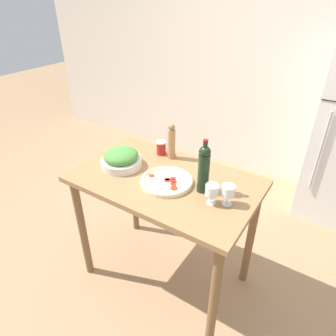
{
  "coord_description": "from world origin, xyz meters",
  "views": [
    {
      "loc": [
        0.9,
        -1.34,
        1.97
      ],
      "look_at": [
        0.0,
        0.04,
        0.98
      ],
      "focal_mm": 32.0,
      "sensor_mm": 36.0,
      "label": 1
    }
  ],
  "objects": [
    {
      "name": "homemade_pizza",
      "position": [
        0.04,
        -0.04,
        0.93
      ],
      "size": [
        0.33,
        0.33,
        0.03
      ],
      "color": "beige",
      "rests_on": "prep_counter"
    },
    {
      "name": "prep_counter",
      "position": [
        0.0,
        0.0,
        0.78
      ],
      "size": [
        1.19,
        0.72,
        0.92
      ],
      "color": "olive",
      "rests_on": "ground_plane"
    },
    {
      "name": "wine_bottle",
      "position": [
        0.26,
        0.01,
        1.07
      ],
      "size": [
        0.07,
        0.07,
        0.34
      ],
      "color": "black",
      "rests_on": "prep_counter"
    },
    {
      "name": "wine_glass_near",
      "position": [
        0.36,
        -0.07,
        1.0
      ],
      "size": [
        0.08,
        0.08,
        0.12
      ],
      "color": "silver",
      "rests_on": "prep_counter"
    },
    {
      "name": "salt_canister",
      "position": [
        -0.2,
        0.26,
        0.97
      ],
      "size": [
        0.07,
        0.07,
        0.1
      ],
      "color": "#B2231E",
      "rests_on": "prep_counter"
    },
    {
      "name": "wine_glass_far",
      "position": [
        0.44,
        -0.03,
        1.0
      ],
      "size": [
        0.08,
        0.08,
        0.12
      ],
      "color": "silver",
      "rests_on": "prep_counter"
    },
    {
      "name": "pepper_mill",
      "position": [
        -0.11,
        0.25,
        1.04
      ],
      "size": [
        0.06,
        0.06,
        0.26
      ],
      "color": "#AD7F51",
      "rests_on": "prep_counter"
    },
    {
      "name": "wall_back",
      "position": [
        -0.0,
        1.95,
        1.3
      ],
      "size": [
        6.4,
        0.08,
        2.6
      ],
      "color": "silver",
      "rests_on": "ground_plane"
    },
    {
      "name": "ground_plane",
      "position": [
        0.0,
        0.0,
        0.0
      ],
      "size": [
        14.0,
        14.0,
        0.0
      ],
      "primitive_type": "plane",
      "color": "#9E7A56"
    },
    {
      "name": "salad_bowl",
      "position": [
        -0.34,
        -0.03,
        0.97
      ],
      "size": [
        0.28,
        0.28,
        0.13
      ],
      "color": "silver",
      "rests_on": "prep_counter"
    }
  ]
}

